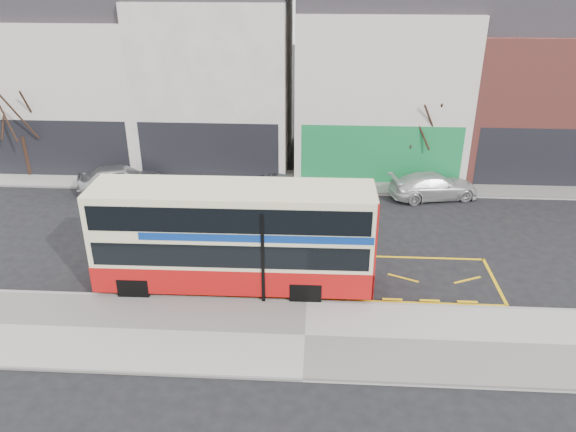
# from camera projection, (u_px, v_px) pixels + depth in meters

# --- Properties ---
(ground) EXTENTS (120.00, 120.00, 0.00)m
(ground) POSITION_uv_depth(u_px,v_px,m) (307.00, 298.00, 19.98)
(ground) COLOR black
(ground) RESTS_ON ground
(pavement) EXTENTS (40.00, 4.00, 0.15)m
(pavement) POSITION_uv_depth(u_px,v_px,m) (305.00, 337.00, 17.87)
(pavement) COLOR #A29F99
(pavement) RESTS_ON ground
(kerb) EXTENTS (40.00, 0.15, 0.15)m
(kerb) POSITION_uv_depth(u_px,v_px,m) (307.00, 303.00, 19.61)
(kerb) COLOR gray
(kerb) RESTS_ON ground
(far_pavement) EXTENTS (50.00, 3.00, 0.15)m
(far_pavement) POSITION_uv_depth(u_px,v_px,m) (313.00, 182.00, 29.87)
(far_pavement) COLOR #A29F99
(far_pavement) RESTS_ON ground
(road_markings) EXTENTS (14.00, 3.40, 0.01)m
(road_markings) POSITION_uv_depth(u_px,v_px,m) (308.00, 275.00, 21.42)
(road_markings) COLOR #EAB10C
(road_markings) RESTS_ON ground
(terrace_far_left) EXTENTS (8.00, 8.01, 10.80)m
(terrace_far_left) POSITION_uv_depth(u_px,v_px,m) (80.00, 74.00, 32.16)
(terrace_far_left) COLOR beige
(terrace_far_left) RESTS_ON ground
(terrace_left) EXTENTS (8.00, 8.01, 11.80)m
(terrace_left) POSITION_uv_depth(u_px,v_px,m) (218.00, 67.00, 31.52)
(terrace_left) COLOR silver
(terrace_left) RESTS_ON ground
(terrace_green_shop) EXTENTS (9.00, 8.01, 11.30)m
(terrace_green_shop) POSITION_uv_depth(u_px,v_px,m) (379.00, 73.00, 31.14)
(terrace_green_shop) COLOR beige
(terrace_green_shop) RESTS_ON ground
(terrace_right) EXTENTS (9.00, 8.01, 10.30)m
(terrace_right) POSITION_uv_depth(u_px,v_px,m) (543.00, 84.00, 30.88)
(terrace_right) COLOR #9A453D
(terrace_right) RESTS_ON ground
(double_decker_bus) EXTENTS (9.87, 2.38, 3.93)m
(double_decker_bus) POSITION_uv_depth(u_px,v_px,m) (235.00, 236.00, 19.83)
(double_decker_bus) COLOR beige
(double_decker_bus) RESTS_ON ground
(bus_stop_post) EXTENTS (0.84, 0.16, 3.34)m
(bus_stop_post) POSITION_uv_depth(u_px,v_px,m) (265.00, 251.00, 18.75)
(bus_stop_post) COLOR black
(bus_stop_post) RESTS_ON pavement
(car_silver) EXTENTS (4.50, 2.71, 1.43)m
(car_silver) POSITION_uv_depth(u_px,v_px,m) (121.00, 179.00, 28.54)
(car_silver) COLOR #A4A5A9
(car_silver) RESTS_ON ground
(car_grey) EXTENTS (3.99, 1.67, 1.28)m
(car_grey) POSITION_uv_depth(u_px,v_px,m) (283.00, 191.00, 27.28)
(car_grey) COLOR #3C3E43
(car_grey) RESTS_ON ground
(car_white) EXTENTS (4.65, 2.68, 1.27)m
(car_white) POSITION_uv_depth(u_px,v_px,m) (434.00, 186.00, 27.87)
(car_white) COLOR silver
(car_white) RESTS_ON ground
(street_tree_left) EXTENTS (2.90, 2.90, 6.25)m
(street_tree_left) POSITION_uv_depth(u_px,v_px,m) (15.00, 100.00, 28.94)
(street_tree_left) COLOR #321F16
(street_tree_left) RESTS_ON ground
(street_tree_right) EXTENTS (2.60, 2.60, 5.61)m
(street_tree_right) POSITION_uv_depth(u_px,v_px,m) (425.00, 111.00, 28.52)
(street_tree_right) COLOR #321F16
(street_tree_right) RESTS_ON ground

